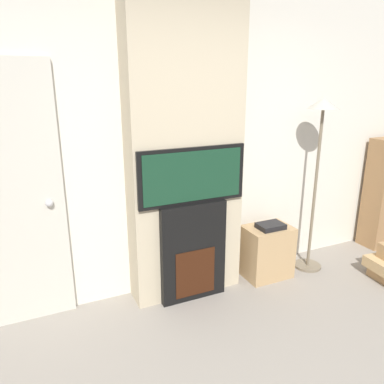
{
  "coord_description": "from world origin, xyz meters",
  "views": [
    {
      "loc": [
        -1.26,
        -1.03,
        1.93
      ],
      "look_at": [
        0.0,
        1.72,
        1.0
      ],
      "focal_mm": 35.0,
      "sensor_mm": 36.0,
      "label": 1
    }
  ],
  "objects": [
    {
      "name": "media_stand",
      "position": [
        0.84,
        1.74,
        0.27
      ],
      "size": [
        0.46,
        0.33,
        0.58
      ],
      "color": "tan",
      "rests_on": "ground_plane"
    },
    {
      "name": "television",
      "position": [
        0.0,
        1.71,
        1.15
      ],
      "size": [
        0.96,
        0.07,
        0.48
      ],
      "color": "black",
      "rests_on": "fireplace"
    },
    {
      "name": "wall_back",
      "position": [
        0.0,
        2.03,
        1.35
      ],
      "size": [
        6.0,
        0.06,
        2.7
      ],
      "color": "silver",
      "rests_on": "ground_plane"
    },
    {
      "name": "chimney_breast",
      "position": [
        0.0,
        1.86,
        1.35
      ],
      "size": [
        1.0,
        0.28,
        2.7
      ],
      "color": "#BCAD8E",
      "rests_on": "ground_plane"
    },
    {
      "name": "floor_lamp",
      "position": [
        1.35,
        1.71,
        1.34
      ],
      "size": [
        0.3,
        0.3,
        1.75
      ],
      "color": "#726651",
      "rests_on": "ground_plane"
    },
    {
      "name": "fireplace",
      "position": [
        0.0,
        1.71,
        0.45
      ],
      "size": [
        0.6,
        0.15,
        0.91
      ],
      "color": "black",
      "rests_on": "ground_plane"
    },
    {
      "name": "entry_door",
      "position": [
        -1.4,
        1.97,
        1.04
      ],
      "size": [
        0.8,
        0.09,
        2.07
      ],
      "color": "beige",
      "rests_on": "ground_plane"
    }
  ]
}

